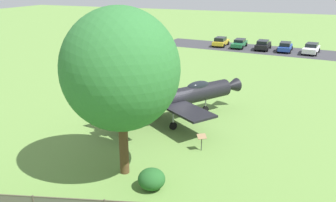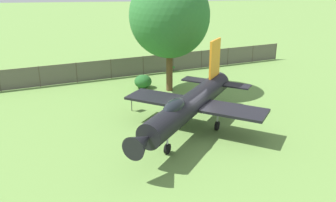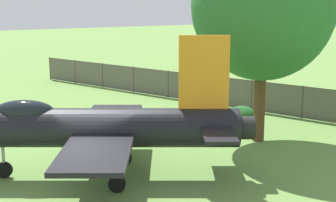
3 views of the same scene
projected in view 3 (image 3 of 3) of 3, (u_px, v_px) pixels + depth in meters
ground_plane at (92, 178)px, 18.27m from camera, size 200.00×200.00×0.00m
display_jet at (82, 126)px, 17.89m from camera, size 11.62×9.18×5.26m
shade_tree at (263, 6)px, 21.95m from camera, size 6.40×6.49×9.62m
perimeter_fence at (252, 94)px, 29.36m from camera, size 11.30×37.07×1.87m
shrub_near_fence at (242, 117)px, 25.38m from camera, size 1.49×1.50×1.16m
info_plaque at (140, 121)px, 23.31m from camera, size 0.67×0.72×1.14m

